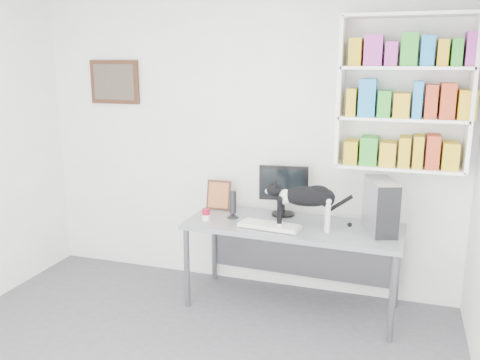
# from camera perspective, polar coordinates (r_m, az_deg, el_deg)

# --- Properties ---
(room) EXTENTS (4.01, 4.01, 2.70)m
(room) POSITION_cam_1_polar(r_m,az_deg,el_deg) (2.93, -11.72, -2.03)
(room) COLOR #58585D
(room) RESTS_ON ground
(bookshelf) EXTENTS (1.03, 0.28, 1.24)m
(bookshelf) POSITION_cam_1_polar(r_m,az_deg,el_deg) (4.30, 17.92, 9.23)
(bookshelf) COLOR white
(bookshelf) RESTS_ON room
(wall_art) EXTENTS (0.52, 0.04, 0.42)m
(wall_art) POSITION_cam_1_polar(r_m,az_deg,el_deg) (5.19, -13.90, 10.63)
(wall_art) COLOR #452416
(wall_art) RESTS_ON room
(desk) EXTENTS (1.84, 0.78, 0.76)m
(desk) POSITION_cam_1_polar(r_m,az_deg,el_deg) (4.46, 5.84, -9.59)
(desk) COLOR gray
(desk) RESTS_ON room
(monitor) EXTENTS (0.46, 0.26, 0.46)m
(monitor) POSITION_cam_1_polar(r_m,az_deg,el_deg) (4.51, 4.91, -1.14)
(monitor) COLOR black
(monitor) RESTS_ON desk
(keyboard) EXTENTS (0.52, 0.25, 0.04)m
(keyboard) POSITION_cam_1_polar(r_m,az_deg,el_deg) (4.22, 3.37, -5.14)
(keyboard) COLOR silver
(keyboard) RESTS_ON desk
(pc_tower) EXTENTS (0.31, 0.47, 0.43)m
(pc_tower) POSITION_cam_1_polar(r_m,az_deg,el_deg) (4.22, 15.52, -2.85)
(pc_tower) COLOR #A4A4A8
(pc_tower) RESTS_ON desk
(speaker) EXTENTS (0.14, 0.14, 0.25)m
(speaker) POSITION_cam_1_polar(r_m,az_deg,el_deg) (4.45, -0.81, -2.71)
(speaker) COLOR black
(speaker) RESTS_ON desk
(leaning_print) EXTENTS (0.23, 0.10, 0.28)m
(leaning_print) POSITION_cam_1_polar(r_m,az_deg,el_deg) (4.71, -2.40, -1.62)
(leaning_print) COLOR #452416
(leaning_print) RESTS_ON desk
(soup_can) EXTENTS (0.08, 0.08, 0.10)m
(soup_can) POSITION_cam_1_polar(r_m,az_deg,el_deg) (4.40, -3.85, -3.91)
(soup_can) COLOR maroon
(soup_can) RESTS_ON desk
(cat) EXTENTS (0.65, 0.28, 0.39)m
(cat) POSITION_cam_1_polar(r_m,az_deg,el_deg) (4.14, 7.38, -3.09)
(cat) COLOR black
(cat) RESTS_ON desk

